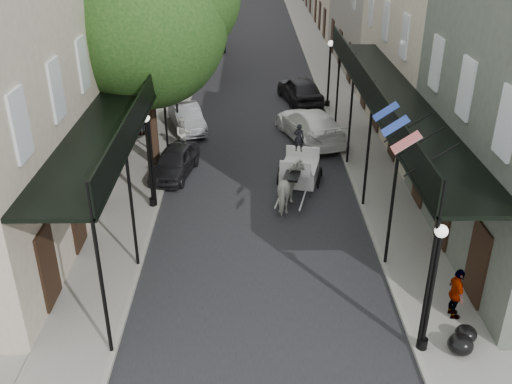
{
  "coord_description": "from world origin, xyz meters",
  "views": [
    {
      "loc": [
        -0.38,
        -13.4,
        10.51
      ],
      "look_at": [
        -0.16,
        4.15,
        1.6
      ],
      "focal_mm": 40.0,
      "sensor_mm": 36.0,
      "label": 1
    }
  ],
  "objects_px": {
    "pedestrian_walking": "(183,134)",
    "pedestrian_sidewalk_left": "(141,120)",
    "carriage": "(301,155)",
    "car_left_far": "(210,41)",
    "lamppost_right_far": "(329,73)",
    "lamppost_right_near": "(432,288)",
    "car_left_mid": "(187,118)",
    "car_right_far": "(300,90)",
    "lamppost_left": "(149,159)",
    "pedestrian_sidewalk_right": "(456,294)",
    "tree_near": "(154,16)",
    "car_left_near": "(175,162)",
    "car_right_near": "(310,125)",
    "horse": "(291,188)"
  },
  "relations": [
    {
      "from": "pedestrian_walking",
      "to": "pedestrian_sidewalk_left",
      "type": "xyz_separation_m",
      "value": [
        -2.3,
        1.83,
        0.07
      ]
    },
    {
      "from": "carriage",
      "to": "car_left_far",
      "type": "distance_m",
      "value": 24.83
    },
    {
      "from": "lamppost_right_far",
      "to": "carriage",
      "type": "bearing_deg",
      "value": -103.76
    },
    {
      "from": "lamppost_right_near",
      "to": "pedestrian_walking",
      "type": "distance_m",
      "value": 15.72
    },
    {
      "from": "car_left_mid",
      "to": "car_left_far",
      "type": "bearing_deg",
      "value": 72.72
    },
    {
      "from": "pedestrian_walking",
      "to": "carriage",
      "type": "bearing_deg",
      "value": -47.99
    },
    {
      "from": "car_left_far",
      "to": "car_right_far",
      "type": "bearing_deg",
      "value": -73.93
    },
    {
      "from": "lamppost_left",
      "to": "lamppost_right_far",
      "type": "relative_size",
      "value": 1.0
    },
    {
      "from": "pedestrian_sidewalk_right",
      "to": "car_left_mid",
      "type": "distance_m",
      "value": 17.67
    },
    {
      "from": "tree_near",
      "to": "pedestrian_sidewalk_right",
      "type": "relative_size",
      "value": 6.18
    },
    {
      "from": "pedestrian_sidewalk_left",
      "to": "pedestrian_sidewalk_right",
      "type": "bearing_deg",
      "value": 94.62
    },
    {
      "from": "lamppost_left",
      "to": "pedestrian_walking",
      "type": "distance_m",
      "value": 5.87
    },
    {
      "from": "lamppost_right_far",
      "to": "car_left_near",
      "type": "xyz_separation_m",
      "value": [
        -7.7,
        -9.0,
        -1.42
      ]
    },
    {
      "from": "lamppost_right_near",
      "to": "lamppost_left",
      "type": "distance_m",
      "value": 11.46
    },
    {
      "from": "car_left_far",
      "to": "car_right_near",
      "type": "xyz_separation_m",
      "value": [
        6.14,
        -19.73,
        0.09
      ]
    },
    {
      "from": "pedestrian_walking",
      "to": "pedestrian_sidewalk_left",
      "type": "bearing_deg",
      "value": 124.19
    },
    {
      "from": "car_left_mid",
      "to": "car_right_far",
      "type": "xyz_separation_m",
      "value": [
        6.2,
        4.47,
        0.14
      ]
    },
    {
      "from": "car_left_mid",
      "to": "horse",
      "type": "bearing_deg",
      "value": -77.74
    },
    {
      "from": "lamppost_right_near",
      "to": "car_right_near",
      "type": "bearing_deg",
      "value": 95.68
    },
    {
      "from": "carriage",
      "to": "car_left_near",
      "type": "xyz_separation_m",
      "value": [
        -5.39,
        0.43,
        -0.47
      ]
    },
    {
      "from": "carriage",
      "to": "pedestrian_sidewalk_right",
      "type": "relative_size",
      "value": 1.82
    },
    {
      "from": "lamppost_right_near",
      "to": "car_left_mid",
      "type": "xyz_separation_m",
      "value": [
        -7.7,
        16.53,
        -1.41
      ]
    },
    {
      "from": "car_left_far",
      "to": "car_right_near",
      "type": "relative_size",
      "value": 0.92
    },
    {
      "from": "car_left_near",
      "to": "car_left_far",
      "type": "xyz_separation_m",
      "value": [
        0.06,
        23.82,
        0.05
      ]
    },
    {
      "from": "tree_near",
      "to": "car_left_near",
      "type": "distance_m",
      "value": 6.01
    },
    {
      "from": "car_left_far",
      "to": "lamppost_right_far",
      "type": "bearing_deg",
      "value": -70.61
    },
    {
      "from": "pedestrian_sidewalk_right",
      "to": "horse",
      "type": "bearing_deg",
      "value": 31.19
    },
    {
      "from": "pedestrian_sidewalk_right",
      "to": "car_left_near",
      "type": "height_order",
      "value": "pedestrian_sidewalk_right"
    },
    {
      "from": "car_right_far",
      "to": "car_left_far",
      "type": "bearing_deg",
      "value": -78.43
    },
    {
      "from": "tree_near",
      "to": "pedestrian_walking",
      "type": "height_order",
      "value": "tree_near"
    },
    {
      "from": "lamppost_right_near",
      "to": "horse",
      "type": "height_order",
      "value": "lamppost_right_near"
    },
    {
      "from": "pedestrian_sidewalk_right",
      "to": "car_right_far",
      "type": "relative_size",
      "value": 0.34
    },
    {
      "from": "pedestrian_walking",
      "to": "car_left_mid",
      "type": "bearing_deg",
      "value": 74.73
    },
    {
      "from": "pedestrian_sidewalk_left",
      "to": "car_right_far",
      "type": "height_order",
      "value": "pedestrian_sidewalk_left"
    },
    {
      "from": "lamppost_right_far",
      "to": "carriage",
      "type": "xyz_separation_m",
      "value": [
        -2.31,
        -9.43,
        -0.95
      ]
    },
    {
      "from": "carriage",
      "to": "car_right_near",
      "type": "xyz_separation_m",
      "value": [
        0.81,
        4.52,
        -0.34
      ]
    },
    {
      "from": "carriage",
      "to": "car_right_near",
      "type": "height_order",
      "value": "carriage"
    },
    {
      "from": "horse",
      "to": "pedestrian_walking",
      "type": "distance_m",
      "value": 7.39
    },
    {
      "from": "horse",
      "to": "car_right_far",
      "type": "xyz_separation_m",
      "value": [
        1.4,
        13.0,
        -0.07
      ]
    },
    {
      "from": "tree_near",
      "to": "car_left_far",
      "type": "xyz_separation_m",
      "value": [
        0.66,
        22.64,
        -5.81
      ]
    },
    {
      "from": "pedestrian_walking",
      "to": "car_right_near",
      "type": "xyz_separation_m",
      "value": [
        6.1,
        1.38,
        -0.06
      ]
    },
    {
      "from": "pedestrian_sidewalk_left",
      "to": "pedestrian_sidewalk_right",
      "type": "relative_size",
      "value": 0.99
    },
    {
      "from": "horse",
      "to": "car_right_far",
      "type": "distance_m",
      "value": 13.08
    },
    {
      "from": "pedestrian_sidewalk_left",
      "to": "pedestrian_sidewalk_right",
      "type": "height_order",
      "value": "pedestrian_sidewalk_right"
    },
    {
      "from": "car_left_mid",
      "to": "car_left_far",
      "type": "distance_m",
      "value": 18.29
    },
    {
      "from": "carriage",
      "to": "car_right_far",
      "type": "distance_m",
      "value": 10.47
    },
    {
      "from": "horse",
      "to": "pedestrian_sidewalk_right",
      "type": "distance_m",
      "value": 7.89
    },
    {
      "from": "carriage",
      "to": "car_left_far",
      "type": "bearing_deg",
      "value": 115.41
    },
    {
      "from": "lamppost_left",
      "to": "car_left_near",
      "type": "distance_m",
      "value": 3.36
    },
    {
      "from": "car_left_mid",
      "to": "pedestrian_walking",
      "type": "bearing_deg",
      "value": -105.06
    }
  ]
}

